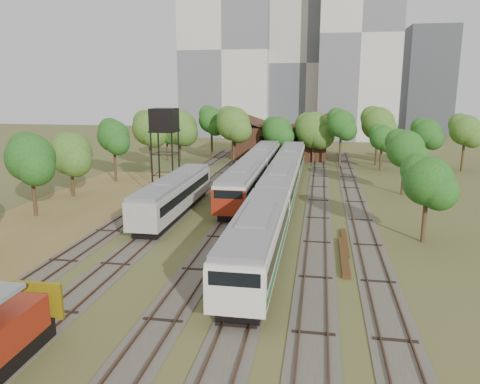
# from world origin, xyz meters

# --- Properties ---
(ground) EXTENTS (240.00, 240.00, 0.00)m
(ground) POSITION_xyz_m (0.00, 0.00, 0.00)
(ground) COLOR #475123
(ground) RESTS_ON ground
(dry_grass_patch) EXTENTS (14.00, 60.00, 0.04)m
(dry_grass_patch) POSITION_xyz_m (-18.00, 8.00, 0.02)
(dry_grass_patch) COLOR brown
(dry_grass_patch) RESTS_ON ground
(tracks) EXTENTS (24.60, 80.00, 0.19)m
(tracks) POSITION_xyz_m (-0.67, 25.00, 0.04)
(tracks) COLOR #4C473D
(tracks) RESTS_ON ground
(railcar_red_set) EXTENTS (3.18, 34.57, 3.93)m
(railcar_red_set) POSITION_xyz_m (-2.00, 31.26, 2.08)
(railcar_red_set) COLOR black
(railcar_red_set) RESTS_ON ground
(railcar_green_set) EXTENTS (3.21, 52.08, 3.98)m
(railcar_green_set) POSITION_xyz_m (2.00, 21.40, 2.10)
(railcar_green_set) COLOR black
(railcar_green_set) RESTS_ON ground
(railcar_rear) EXTENTS (2.73, 16.07, 3.36)m
(railcar_rear) POSITION_xyz_m (-2.00, 58.51, 1.78)
(railcar_rear) COLOR black
(railcar_rear) RESTS_ON ground
(old_grey_coach) EXTENTS (2.93, 18.00, 3.62)m
(old_grey_coach) POSITION_xyz_m (-8.00, 17.01, 1.98)
(old_grey_coach) COLOR black
(old_grey_coach) RESTS_ON ground
(water_tower) EXTENTS (2.87, 2.87, 9.96)m
(water_tower) POSITION_xyz_m (-11.59, 25.25, 8.39)
(water_tower) COLOR black
(water_tower) RESTS_ON ground
(rail_pile_near) EXTENTS (0.54, 8.12, 0.27)m
(rail_pile_near) POSITION_xyz_m (8.00, 7.36, 0.14)
(rail_pile_near) COLOR #4E3116
(rail_pile_near) RESTS_ON ground
(rail_pile_far) EXTENTS (0.43, 6.91, 0.22)m
(rail_pile_far) POSITION_xyz_m (8.20, 10.66, 0.11)
(rail_pile_far) COLOR #4E3116
(rail_pile_far) RESTS_ON ground
(maintenance_shed) EXTENTS (16.45, 11.55, 7.58)m
(maintenance_shed) POSITION_xyz_m (-1.00, 57.98, 2.91)
(maintenance_shed) COLOR #3A1C15
(maintenance_shed) RESTS_ON ground
(tree_band_left) EXTENTS (7.82, 62.72, 8.84)m
(tree_band_left) POSITION_xyz_m (-20.11, 19.12, 5.48)
(tree_band_left) COLOR #382616
(tree_band_left) RESTS_ON ground
(tree_band_far) EXTENTS (49.79, 10.36, 9.28)m
(tree_band_far) POSITION_xyz_m (1.74, 50.17, 5.95)
(tree_band_far) COLOR #382616
(tree_band_far) RESTS_ON ground
(tree_band_right) EXTENTS (5.31, 37.62, 7.50)m
(tree_band_right) POSITION_xyz_m (15.09, 28.49, 5.12)
(tree_band_right) COLOR #382616
(tree_band_right) RESTS_ON ground
(tower_left) EXTENTS (22.00, 16.00, 42.00)m
(tower_left) POSITION_xyz_m (-18.00, 95.00, 21.00)
(tower_left) COLOR beige
(tower_left) RESTS_ON ground
(tower_centre) EXTENTS (20.00, 18.00, 36.00)m
(tower_centre) POSITION_xyz_m (2.00, 100.00, 18.00)
(tower_centre) COLOR #B1ACA1
(tower_centre) RESTS_ON ground
(tower_right) EXTENTS (18.00, 16.00, 48.00)m
(tower_right) POSITION_xyz_m (14.00, 92.00, 24.00)
(tower_right) COLOR beige
(tower_right) RESTS_ON ground
(tower_far_right) EXTENTS (12.00, 12.00, 28.00)m
(tower_far_right) POSITION_xyz_m (34.00, 110.00, 14.00)
(tower_far_right) COLOR #3B3D42
(tower_far_right) RESTS_ON ground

